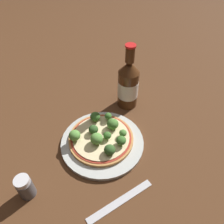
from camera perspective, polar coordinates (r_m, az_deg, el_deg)
ground_plane at (r=0.67m, az=-3.30°, el=-7.13°), size 3.00×3.00×0.00m
plate at (r=0.66m, az=-2.61°, el=-7.95°), size 0.25×0.25×0.01m
pizza at (r=0.65m, az=-3.16°, el=-6.94°), size 0.19×0.19×0.01m
broccoli_floret_0 at (r=0.62m, az=2.41°, el=-7.44°), size 0.03×0.03×0.03m
broccoli_floret_1 at (r=0.68m, az=-1.01°, el=-1.09°), size 0.02×0.02×0.03m
broccoli_floret_2 at (r=0.68m, az=-4.42°, el=-1.20°), size 0.03×0.03×0.03m
broccoli_floret_3 at (r=0.63m, az=-9.74°, el=-6.03°), size 0.03×0.03×0.03m
broccoli_floret_4 at (r=0.64m, az=2.88°, el=-5.53°), size 0.02×0.02×0.02m
broccoli_floret_5 at (r=0.65m, az=-4.88°, el=-4.54°), size 0.03×0.03×0.03m
broccoli_floret_6 at (r=0.60m, az=-0.61°, el=-9.85°), size 0.03×0.03×0.03m
broccoli_floret_7 at (r=0.63m, az=-1.25°, el=-6.14°), size 0.02×0.02×0.02m
broccoli_floret_8 at (r=0.62m, az=-4.04°, el=-6.95°), size 0.04×0.04×0.03m
broccoli_floret_9 at (r=0.65m, az=0.40°, el=-3.37°), size 0.04×0.04×0.03m
beer_bottle at (r=0.73m, az=4.24°, el=7.24°), size 0.07×0.07×0.23m
pepper_shaker at (r=0.59m, az=-21.72°, el=-17.74°), size 0.04×0.04×0.07m
fork at (r=0.57m, az=2.19°, el=-22.21°), size 0.02×0.18×0.00m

